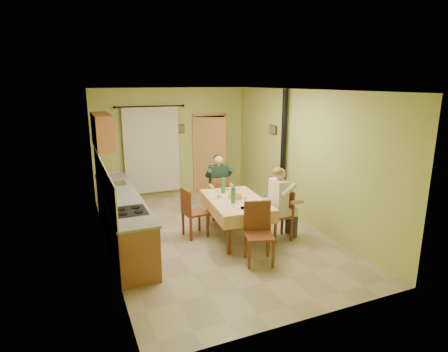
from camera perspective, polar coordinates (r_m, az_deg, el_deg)
name	(u,v)px	position (r m, az deg, el deg)	size (l,w,h in m)	color
floor	(214,234)	(7.52, -1.47, -8.89)	(4.00, 6.00, 0.01)	tan
room_shell	(214,144)	(7.01, -1.57, 4.93)	(4.04, 6.04, 2.82)	#BCCA68
kitchen_run	(122,217)	(7.31, -15.28, -6.03)	(0.64, 3.64, 1.56)	brown
upper_cabinets	(102,131)	(8.23, -18.04, 6.54)	(0.35, 1.40, 0.70)	brown
curtain	(152,150)	(9.69, -10.93, 3.94)	(1.70, 0.07, 2.22)	black
doorway	(210,154)	(10.15, -2.13, 3.43)	(0.96, 0.46, 2.15)	black
dining_table	(236,218)	(7.30, 1.82, -6.39)	(1.19, 1.79, 0.76)	#E3BE7A
tableware	(238,197)	(7.07, 2.21, -3.28)	(0.75, 1.61, 0.33)	white
chair_far	(219,205)	(8.31, -0.73, -4.45)	(0.44, 0.44, 0.95)	brown
chair_near	(259,246)	(6.36, 5.31, -10.55)	(0.56, 0.56, 1.02)	brown
chair_right	(279,225)	(7.29, 8.46, -7.33)	(0.42, 0.42, 0.97)	brown
chair_left	(194,222)	(7.36, -4.53, -7.00)	(0.47, 0.47, 0.98)	brown
man_far	(219,179)	(8.15, -0.77, -0.49)	(0.62, 0.51, 1.39)	#192D23
man_right	(280,195)	(7.09, 8.53, -2.91)	(0.47, 0.59, 1.39)	silver
stove_flue	(283,169)	(8.54, 8.91, 1.01)	(0.24, 0.24, 2.80)	black
picture_back	(181,129)	(9.88, -6.59, 7.15)	(0.19, 0.03, 0.23)	black
picture_right	(273,130)	(8.93, 7.46, 7.03)	(0.03, 0.31, 0.21)	brown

